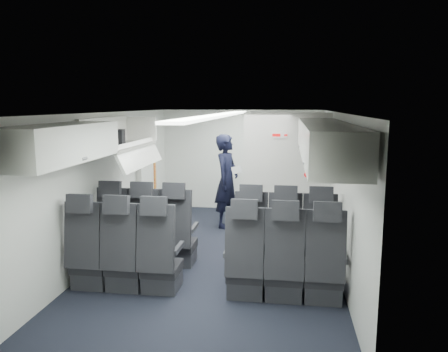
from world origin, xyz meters
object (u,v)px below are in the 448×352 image
(seat_row_front, at_px, (214,240))
(flight_attendant, at_px, (227,181))
(seat_row_mid, at_px, (202,262))
(boarding_door, at_px, (147,174))
(carry_on_bag, at_px, (110,138))
(galley_unit, at_px, (285,169))

(seat_row_front, relative_size, flight_attendant, 1.93)
(seat_row_mid, distance_m, boarding_door, 3.45)
(flight_attendant, bearing_deg, seat_row_mid, -163.13)
(seat_row_front, distance_m, seat_row_mid, 0.90)
(seat_row_front, distance_m, carry_on_bag, 2.02)
(seat_row_front, xyz_separation_m, boarding_door, (-1.64, 2.09, 0.55))
(seat_row_mid, xyz_separation_m, flight_attendant, (-0.12, 3.00, 0.46))
(seat_row_mid, xyz_separation_m, boarding_door, (-1.64, 2.99, 0.55))
(galley_unit, bearing_deg, carry_on_bag, -125.89)
(seat_row_front, distance_m, galley_unit, 3.43)
(boarding_door, bearing_deg, carry_on_bag, -84.93)
(boarding_door, relative_size, carry_on_bag, 4.81)
(seat_row_front, bearing_deg, boarding_door, 128.16)
(boarding_door, xyz_separation_m, flight_attendant, (1.52, 0.02, -0.09))
(seat_row_front, relative_size, seat_row_mid, 1.00)
(galley_unit, bearing_deg, seat_row_mid, -102.88)
(seat_row_front, xyz_separation_m, seat_row_mid, (0.00, -0.90, 0.00))
(carry_on_bag, bearing_deg, galley_unit, 42.82)
(galley_unit, distance_m, boarding_door, 2.84)
(flight_attendant, bearing_deg, carry_on_bag, 163.04)
(galley_unit, height_order, flight_attendant, galley_unit)
(seat_row_front, height_order, galley_unit, galley_unit)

